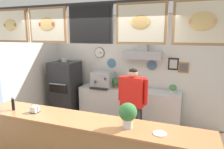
% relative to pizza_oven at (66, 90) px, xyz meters
% --- Properties ---
extents(back_wall_assembly, '(4.59, 2.50, 2.75)m').
position_rel_pizza_oven_xyz_m(back_wall_assembly, '(1.69, 0.42, 0.71)').
color(back_wall_assembly, gray).
rests_on(back_wall_assembly, ground_plane).
extents(back_prep_counter, '(2.52, 0.58, 0.92)m').
position_rel_pizza_oven_xyz_m(back_prep_counter, '(1.71, 0.20, -0.32)').
color(back_prep_counter, silver).
rests_on(back_prep_counter, ground_plane).
extents(pizza_oven, '(0.69, 0.70, 1.65)m').
position_rel_pizza_oven_xyz_m(pizza_oven, '(0.00, 0.00, 0.00)').
color(pizza_oven, '#232326').
rests_on(pizza_oven, ground_plane).
extents(shop_worker, '(0.60, 0.28, 1.64)m').
position_rel_pizza_oven_xyz_m(shop_worker, '(2.10, -0.90, 0.09)').
color(shop_worker, '#232328').
rests_on(shop_worker, ground_plane).
extents(espresso_machine, '(0.52, 0.55, 0.40)m').
position_rel_pizza_oven_xyz_m(espresso_machine, '(1.02, 0.18, 0.34)').
color(espresso_machine, '#A3A5AD').
rests_on(espresso_machine, back_prep_counter).
extents(potted_oregano, '(0.25, 0.25, 0.30)m').
position_rel_pizza_oven_xyz_m(potted_oregano, '(1.67, 0.19, 0.32)').
color(potted_oregano, '#9E563D').
rests_on(potted_oregano, back_prep_counter).
extents(potted_basil, '(0.23, 0.23, 0.26)m').
position_rel_pizza_oven_xyz_m(potted_basil, '(1.36, 0.24, 0.29)').
color(potted_basil, '#9E563D').
rests_on(potted_basil, back_prep_counter).
extents(potted_sage, '(0.17, 0.17, 0.22)m').
position_rel_pizza_oven_xyz_m(potted_sage, '(2.76, 0.19, 0.26)').
color(potted_sage, beige).
rests_on(potted_sage, back_prep_counter).
extents(napkin_holder, '(0.13, 0.13, 0.12)m').
position_rel_pizza_oven_xyz_m(napkin_holder, '(0.75, -2.02, 0.27)').
color(napkin_holder, '#262628').
rests_on(napkin_holder, service_counter).
extents(condiment_plate, '(0.18, 0.18, 0.01)m').
position_rel_pizza_oven_xyz_m(condiment_plate, '(2.77, -2.05, 0.23)').
color(condiment_plate, white).
rests_on(condiment_plate, service_counter).
extents(pepper_grinder, '(0.05, 0.05, 0.23)m').
position_rel_pizza_oven_xyz_m(pepper_grinder, '(0.33, -2.07, 0.34)').
color(pepper_grinder, black).
rests_on(pepper_grinder, service_counter).
extents(basil_vase, '(0.25, 0.25, 0.35)m').
position_rel_pizza_oven_xyz_m(basil_vase, '(2.33, -2.02, 0.42)').
color(basil_vase, silver).
rests_on(basil_vase, service_counter).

